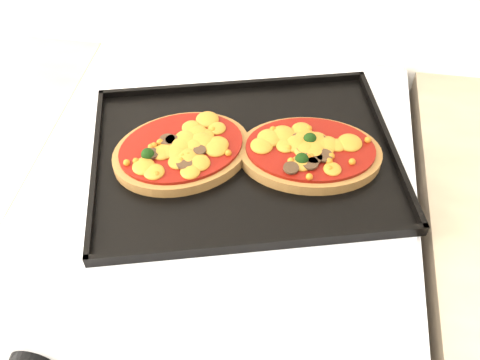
% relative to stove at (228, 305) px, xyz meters
% --- Properties ---
extents(stove, '(0.60, 0.60, 0.91)m').
position_rel_stove_xyz_m(stove, '(0.00, 0.00, 0.00)').
color(stove, silver).
rests_on(stove, floor).
extents(baking_tray, '(0.54, 0.46, 0.02)m').
position_rel_stove_xyz_m(baking_tray, '(0.03, 0.02, 0.47)').
color(baking_tray, black).
rests_on(baking_tray, stove).
extents(pizza_left, '(0.26, 0.24, 0.03)m').
position_rel_stove_xyz_m(pizza_left, '(-0.06, -0.00, 0.48)').
color(pizza_left, olive).
rests_on(pizza_left, baking_tray).
extents(pizza_right, '(0.23, 0.17, 0.03)m').
position_rel_stove_xyz_m(pizza_right, '(0.13, 0.03, 0.48)').
color(pizza_right, olive).
rests_on(pizza_right, baking_tray).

